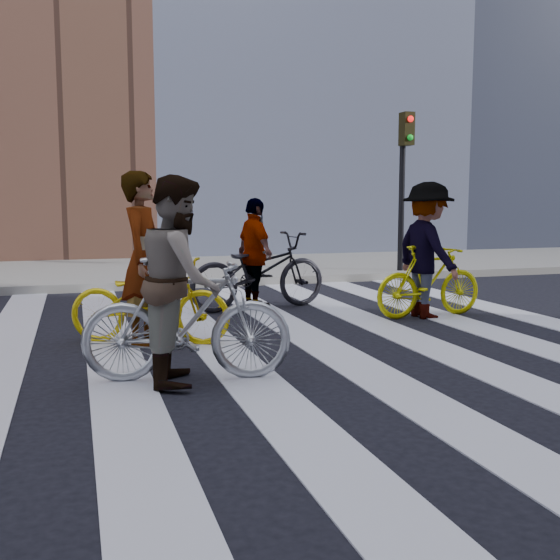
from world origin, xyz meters
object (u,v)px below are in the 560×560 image
rider_right (427,250)px  rider_rear (255,254)px  bike_yellow_right (430,281)px  rider_left (144,259)px  traffic_signal (404,166)px  rider_mid (180,280)px  bike_yellow_left (150,301)px  bike_silver_mid (187,319)px  bike_dark_rear (258,271)px

rider_right → rider_rear: rider_right is taller
bike_yellow_right → rider_left: (-3.86, -0.55, 0.46)m
traffic_signal → bike_yellow_right: 4.93m
rider_left → rider_mid: rider_left is taller
traffic_signal → rider_mid: 8.58m
traffic_signal → bike_yellow_right: bearing=-113.3°
bike_yellow_left → rider_left: 0.48m
rider_left → rider_mid: bearing=-150.6°
rider_left → rider_rear: rider_left is taller
bike_silver_mid → rider_left: rider_left is taller
bike_silver_mid → rider_mid: 0.35m
bike_yellow_right → rider_mid: rider_mid is taller
rider_left → traffic_signal: bearing=-25.6°
rider_rear → bike_yellow_right: bearing=-133.2°
traffic_signal → rider_mid: (-5.53, -6.41, -1.38)m
traffic_signal → rider_left: bearing=-140.0°
rider_mid → rider_rear: rider_mid is taller
bike_dark_rear → rider_left: (-1.82, -1.88, 0.39)m
bike_yellow_right → bike_dark_rear: bearing=52.0°
traffic_signal → rider_left: size_ratio=1.75×
bike_dark_rear → traffic_signal: bearing=-63.9°
traffic_signal → bike_yellow_right: size_ratio=2.03×
traffic_signal → bike_silver_mid: 8.61m
bike_yellow_right → bike_yellow_left: bearing=93.4°
bike_silver_mid → rider_rear: bearing=-12.8°
bike_dark_rear → rider_mid: rider_mid is taller
bike_silver_mid → rider_right: bearing=-47.5°
rider_mid → rider_left: bearing=16.3°
bike_yellow_left → rider_mid: size_ratio=1.01×
bike_yellow_right → rider_rear: 2.50m
rider_mid → rider_right: (3.66, 2.19, 0.02)m
traffic_signal → rider_rear: (-3.91, -2.89, -1.47)m
rider_right → rider_mid: bearing=116.1°
traffic_signal → bike_yellow_left: traffic_signal is taller
bike_yellow_left → rider_rear: size_ratio=1.12×
bike_silver_mid → rider_mid: bearing=101.3°
rider_right → rider_rear: (-2.04, 1.33, -0.10)m
traffic_signal → rider_mid: bearing=-130.8°
rider_right → bike_yellow_right: bearing=-94.8°
rider_left → rider_rear: size_ratio=1.17×
bike_yellow_left → bike_dark_rear: 2.58m
bike_dark_rear → rider_mid: bearing=143.9°
bike_dark_rear → rider_right: (1.99, -1.33, 0.35)m
bike_silver_mid → bike_yellow_right: 4.27m
bike_dark_rear → rider_rear: 0.25m
traffic_signal → rider_right: traffic_signal is taller
bike_yellow_left → rider_mid: 1.70m
rider_left → rider_rear: bearing=-18.9°
rider_right → rider_rear: size_ratio=1.13×
rider_left → bike_silver_mid: bearing=-148.9°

